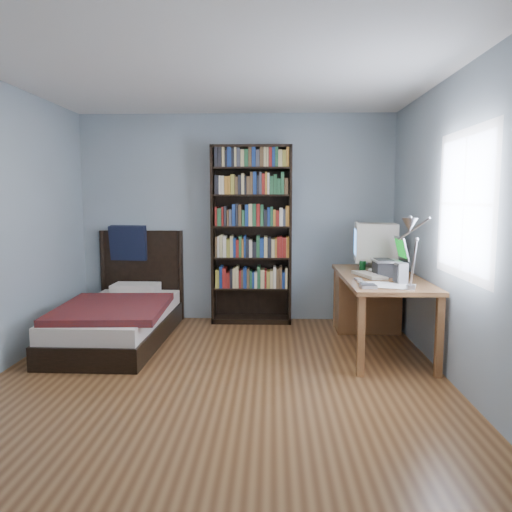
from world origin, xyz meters
The scene contains 14 objects.
room centered at (0.03, 0.00, 1.25)m, with size 4.20×4.24×2.50m.
desk centered at (1.50, 1.41, 0.42)m, with size 0.75×1.73×0.73m.
crt_monitor centered at (1.54, 1.42, 1.01)m, with size 0.48×0.44×0.50m.
laptop centered at (1.57, 0.92, 0.84)m, with size 0.32×0.33×0.39m.
desk_lamp centered at (1.48, -0.19, 1.24)m, with size 0.24×0.53×0.63m.
keyboard centered at (1.39, 0.87, 0.75)m, with size 0.17×0.44×0.03m, color beige.
speaker centered at (1.59, 0.48, 0.82)m, with size 0.09×0.09×0.19m, color gray.
soda_can centered at (1.38, 1.19, 0.79)m, with size 0.06×0.06×0.12m, color #083A12.
mouse centered at (1.46, 1.17, 0.75)m, with size 0.07×0.12×0.04m, color silver.
phone_silver centered at (1.24, 0.66, 0.74)m, with size 0.05×0.09×0.02m, color #B0B0B4.
phone_grey centered at (1.25, 0.46, 0.74)m, with size 0.05×0.10×0.02m, color gray.
external_drive centered at (1.26, 0.26, 0.74)m, with size 0.13×0.13×0.03m, color gray.
bookshelf centered at (0.19, 1.94, 1.06)m, with size 0.95×0.30×2.11m.
bed centered at (-1.18, 1.14, 0.26)m, with size 1.08×2.05×1.16m.
Camera 1 is at (0.44, -3.98, 1.50)m, focal length 35.00 mm.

